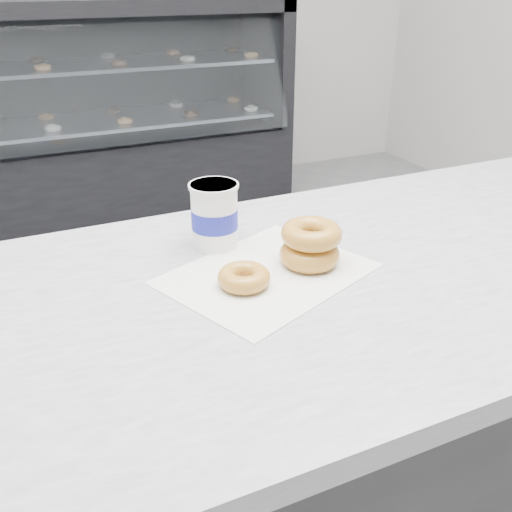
{
  "coord_description": "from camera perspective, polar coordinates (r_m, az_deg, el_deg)",
  "views": [
    {
      "loc": [
        -0.48,
        -1.36,
        1.38
      ],
      "look_at": [
        -0.1,
        -0.53,
        0.92
      ],
      "focal_mm": 40.0,
      "sensor_mm": 36.0,
      "label": 1
    }
  ],
  "objects": [
    {
      "name": "coffee_cup",
      "position": [
        1.08,
        -4.17,
        4.13
      ],
      "size": [
        0.11,
        0.11,
        0.13
      ],
      "rotation": [
        0.0,
        0.0,
        0.28
      ],
      "color": "white",
      "rests_on": "counter"
    },
    {
      "name": "counter",
      "position": [
        1.29,
        5.74,
        -19.5
      ],
      "size": [
        3.06,
        0.76,
        0.9
      ],
      "color": "#333335",
      "rests_on": "ground"
    },
    {
      "name": "ground",
      "position": [
        1.99,
        -3.88,
        -17.23
      ],
      "size": [
        5.0,
        5.0,
        0.0
      ],
      "primitive_type": "plane",
      "color": "gray",
      "rests_on": "ground"
    },
    {
      "name": "donut_single",
      "position": [
        0.96,
        -1.22,
        -2.15
      ],
      "size": [
        0.11,
        0.11,
        0.03
      ],
      "primitive_type": "torus",
      "rotation": [
        0.0,
        0.0,
        -0.3
      ],
      "color": "gold",
      "rests_on": "wax_paper"
    },
    {
      "name": "wax_paper",
      "position": [
        1.0,
        1.15,
        -1.78
      ],
      "size": [
        0.41,
        0.37,
        0.0
      ],
      "primitive_type": "cube",
      "rotation": [
        0.0,
        0.0,
        0.38
      ],
      "color": "silver",
      "rests_on": "counter"
    },
    {
      "name": "display_case",
      "position": [
        3.62,
        -16.57,
        11.34
      ],
      "size": [
        2.4,
        0.74,
        1.25
      ],
      "color": "black",
      "rests_on": "ground"
    },
    {
      "name": "donut_stack",
      "position": [
        1.02,
        5.47,
        1.2
      ],
      "size": [
        0.14,
        0.14,
        0.08
      ],
      "color": "gold",
      "rests_on": "wax_paper"
    }
  ]
}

